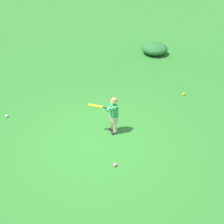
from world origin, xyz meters
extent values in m
plane|color=#2D7528|center=(0.00, 0.00, 0.00)|extent=(40.00, 40.00, 0.00)
cube|color=#232328|center=(0.51, 0.20, 0.03)|extent=(0.17, 0.12, 0.05)
cylinder|color=#DBB28E|center=(0.53, 0.20, 0.21)|extent=(0.09, 0.09, 0.34)
cube|color=#232328|center=(0.48, 0.36, 0.03)|extent=(0.17, 0.12, 0.05)
cylinder|color=#DBB28E|center=(0.50, 0.37, 0.21)|extent=(0.09, 0.09, 0.34)
cube|color=#C6B284|center=(0.52, 0.28, 0.46)|extent=(0.20, 0.30, 0.16)
cube|color=#339351|center=(0.52, 0.28, 0.71)|extent=(0.20, 0.28, 0.34)
sphere|color=#DBB28E|center=(0.52, 0.28, 1.00)|extent=(0.17, 0.17, 0.17)
ellipsoid|color=olive|center=(0.53, 0.29, 1.02)|extent=(0.21, 0.21, 0.11)
sphere|color=yellow|center=(0.38, 0.26, 0.80)|extent=(0.04, 0.04, 0.04)
cylinder|color=black|center=(0.29, 0.28, 0.81)|extent=(0.14, 0.06, 0.05)
cylinder|color=yellow|center=(0.06, 0.35, 0.85)|extent=(0.35, 0.16, 0.11)
sphere|color=yellow|center=(-0.10, 0.40, 0.87)|extent=(0.07, 0.07, 0.07)
cylinder|color=#339351|center=(0.42, 0.23, 0.81)|extent=(0.29, 0.22, 0.14)
cylinder|color=#339351|center=(0.41, 0.30, 0.81)|extent=(0.22, 0.29, 0.14)
sphere|color=yellow|center=(3.19, 1.84, 0.04)|extent=(0.09, 0.09, 0.09)
sphere|color=pink|center=(0.32, -0.99, 0.04)|extent=(0.08, 0.08, 0.08)
sphere|color=white|center=(-2.51, 1.49, 0.04)|extent=(0.08, 0.08, 0.08)
ellipsoid|color=#286B2D|center=(3.33, 5.60, 0.25)|extent=(1.16, 1.23, 0.51)
camera|label=1|loc=(-0.44, -5.09, 4.41)|focal=40.71mm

